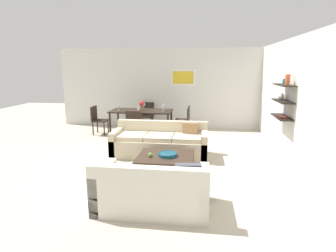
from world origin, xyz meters
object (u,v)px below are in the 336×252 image
sofa_beige (160,143)px  dining_chair_left_near (98,118)px  dining_chair_right_far (185,118)px  dining_chair_head (147,113)px  dining_chair_foot (135,124)px  dining_table (141,112)px  apple_on_coffee_table (150,155)px  wine_glass_head (144,105)px  dining_chair_right_near (184,120)px  wine_glass_right_near (163,107)px  wine_glass_right_far (164,106)px  centerpiece_vase (142,105)px  decorative_bowl (168,154)px  coffee_table (166,165)px  loveseat_white (153,190)px  wine_glass_left_near (118,107)px  wine_glass_foot (138,109)px

sofa_beige → dining_chair_left_near: bearing=141.1°
dining_chair_right_far → dining_chair_head: (-1.36, 0.66, 0.00)m
dining_chair_foot → sofa_beige: bearing=-52.0°
dining_table → dining_chair_head: 0.89m
apple_on_coffee_table → wine_glass_head: wine_glass_head is taller
dining_chair_right_near → wine_glass_right_near: size_ratio=4.74×
wine_glass_right_far → centerpiece_vase: centerpiece_vase is taller
decorative_bowl → dining_chair_head: bearing=107.0°
sofa_beige → wine_glass_head: size_ratio=12.28×
decorative_bowl → dining_chair_right_near: (0.10, 3.04, 0.09)m
coffee_table → dining_chair_right_near: dining_chair_right_near is taller
apple_on_coffee_table → dining_chair_right_near: 3.17m
dining_table → wine_glass_head: size_ratio=10.45×
loveseat_white → decorative_bowl: bearing=88.3°
apple_on_coffee_table → wine_glass_left_near: 3.65m
dining_chair_right_near → wine_glass_foot: 1.42m
apple_on_coffee_table → dining_table: 3.48m
dining_chair_right_far → wine_glass_right_far: wine_glass_right_far is taller
apple_on_coffee_table → wine_glass_foot: size_ratio=0.53×
dining_chair_right_near → wine_glass_foot: bearing=-171.9°
loveseat_white → wine_glass_head: (-1.22, 5.01, 0.59)m
loveseat_white → dining_chair_foot: 3.93m
dining_chair_left_near → wine_glass_foot: size_ratio=5.51×
decorative_bowl → dining_chair_right_near: dining_chair_right_near is taller
coffee_table → centerpiece_vase: 3.50m
dining_chair_left_near → dining_chair_head: 1.73m
sofa_beige → dining_table: bearing=114.3°
coffee_table → wine_glass_right_near: (-0.52, 3.12, 0.69)m
dining_table → dining_chair_right_far: size_ratio=2.16×
loveseat_white → dining_chair_left_near: 5.10m
dining_chair_right_near → dining_chair_head: (-1.36, 1.08, 0.00)m
loveseat_white → wine_glass_head: bearing=103.7°
dining_chair_right_near → wine_glass_left_near: (-2.06, 0.09, 0.37)m
dining_chair_right_near → wine_glass_right_near: bearing=171.9°
dining_chair_head → dining_chair_foot: bearing=-90.0°
loveseat_white → dining_chair_foot: bearing=108.1°
decorative_bowl → dining_table: 3.49m
coffee_table → wine_glass_right_far: wine_glass_right_far is taller
loveseat_white → centerpiece_vase: 4.77m
dining_chair_foot → decorative_bowl: bearing=-62.0°
decorative_bowl → centerpiece_vase: bearing=111.2°
dining_chair_left_near → wine_glass_right_near: bearing=2.6°
wine_glass_head → wine_glass_right_near: size_ratio=0.98×
wine_glass_right_near → centerpiece_vase: size_ratio=0.62×
wine_glass_foot → dining_chair_head: bearing=90.0°
apple_on_coffee_table → dining_chair_right_near: bearing=82.3°
dining_chair_foot → dining_chair_head: bearing=90.0°
dining_chair_head → wine_glass_left_near: 1.26m
dining_chair_right_near → centerpiece_vase: (-1.34, 0.18, 0.41)m
coffee_table → apple_on_coffee_table: bearing=-158.7°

